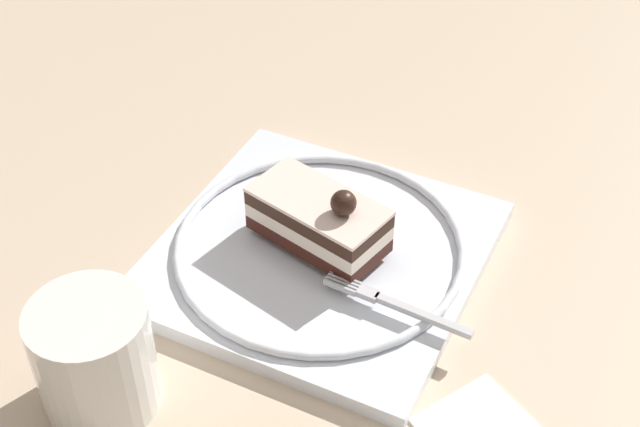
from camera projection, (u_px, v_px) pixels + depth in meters
ground_plane at (294, 270)px, 0.71m from camera, size 2.40×2.40×0.00m
dessert_plate at (320, 252)px, 0.71m from camera, size 0.25×0.25×0.02m
cake_slice at (319, 219)px, 0.70m from camera, size 0.12×0.07×0.06m
fork at (393, 303)px, 0.65m from camera, size 0.12×0.01×0.00m
drink_glass_near at (96, 361)px, 0.60m from camera, size 0.08×0.08×0.08m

